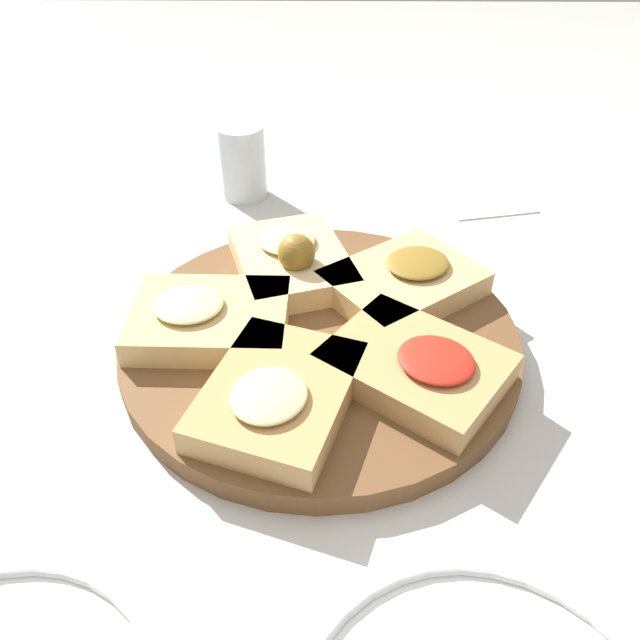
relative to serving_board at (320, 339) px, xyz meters
The scene contains 9 objects.
ground_plane 0.01m from the serving_board, ahead, with size 3.00×3.00×0.00m, color beige.
serving_board is the anchor object (origin of this frame).
focaccia_slice_0 0.11m from the serving_board, 72.20° to the right, with size 0.15×0.17×0.06m.
focaccia_slice_1 0.11m from the serving_board, ahead, with size 0.15×0.11×0.04m.
focaccia_slice_2 0.11m from the serving_board, 71.62° to the left, with size 0.15×0.17×0.04m.
focaccia_slice_3 0.11m from the serving_board, 143.15° to the left, with size 0.18×0.18×0.04m.
focaccia_slice_4 0.11m from the serving_board, 143.52° to the right, with size 0.18×0.18×0.04m.
water_glass 0.34m from the serving_board, 71.28° to the right, with size 0.06×0.06×0.10m, color silver.
napkin_stack 0.38m from the serving_board, 125.57° to the right, with size 0.11×0.10×0.00m, color white.
Camera 1 is at (-0.01, 0.46, 0.40)m, focal length 35.00 mm.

